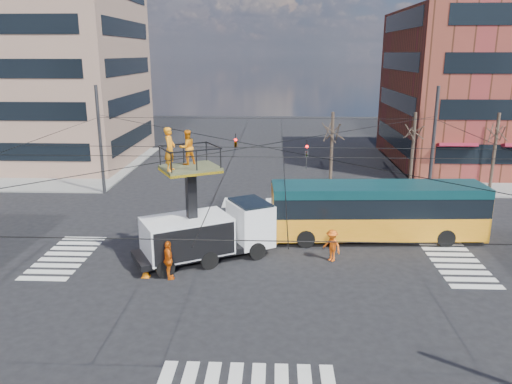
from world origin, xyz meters
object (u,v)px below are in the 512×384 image
(traffic_cone, at_px, (146,270))
(worker_ground, at_px, (169,260))
(flagger, at_px, (332,245))
(city_bus, at_px, (377,210))
(utility_truck, at_px, (207,219))

(traffic_cone, height_order, worker_ground, worker_ground)
(traffic_cone, height_order, flagger, flagger)
(city_bus, bearing_deg, utility_truck, -164.04)
(city_bus, bearing_deg, flagger, -134.75)
(traffic_cone, relative_size, flagger, 0.43)
(utility_truck, xyz_separation_m, worker_ground, (-1.49, -2.45, -1.22))
(city_bus, relative_size, traffic_cone, 16.59)
(utility_truck, bearing_deg, worker_ground, -149.93)
(utility_truck, bearing_deg, flagger, -28.64)
(city_bus, xyz_separation_m, worker_ground, (-10.58, -5.59, -0.79))
(city_bus, relative_size, worker_ground, 6.38)
(utility_truck, distance_m, flagger, 6.43)
(city_bus, distance_m, worker_ground, 12.00)
(utility_truck, relative_size, worker_ground, 3.89)
(traffic_cone, xyz_separation_m, worker_ground, (1.15, -0.16, 0.57))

